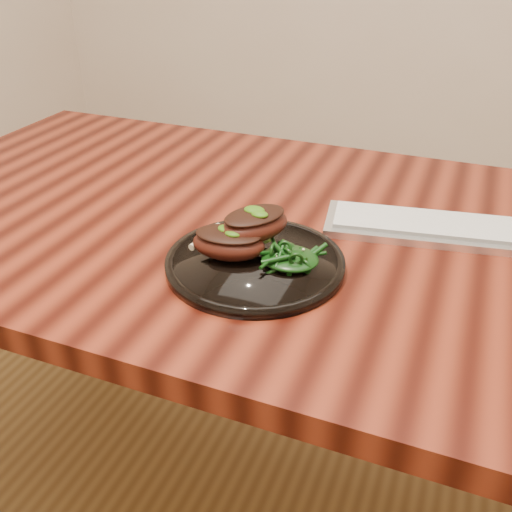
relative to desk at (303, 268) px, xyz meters
The scene contains 7 objects.
desk is the anchor object (origin of this frame).
plate 0.18m from the desk, 100.74° to the right, with size 0.26×0.26×0.02m.
lamb_chop_front 0.21m from the desk, 112.61° to the right, with size 0.12×0.08×0.05m.
lamb_chop_back 0.19m from the desk, 107.90° to the right, with size 0.12×0.13×0.05m.
herb_smear 0.15m from the desk, 122.88° to the right, with size 0.08×0.05×0.00m, color #204E08.
greens_heap 0.19m from the desk, 81.16° to the right, with size 0.08×0.08×0.03m.
keyboard 0.25m from the desk, 15.62° to the left, with size 0.40×0.18×0.02m.
Camera 1 is at (0.24, -0.81, 1.19)m, focal length 40.00 mm.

